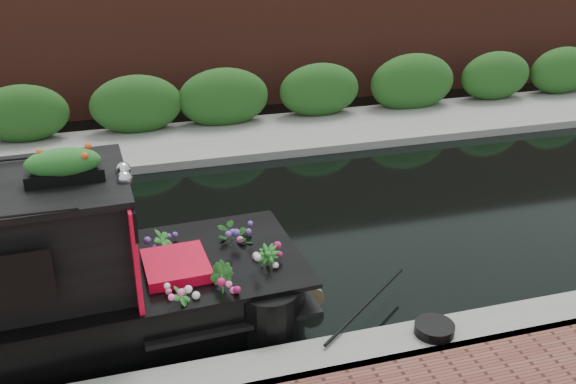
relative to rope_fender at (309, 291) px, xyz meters
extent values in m
plane|color=black|center=(-1.80, 1.93, -0.15)|extent=(80.00, 80.00, 0.00)
cube|color=gray|center=(-1.80, 6.13, -0.15)|extent=(40.00, 2.40, 0.34)
cube|color=#214F1A|center=(-1.80, 7.03, -0.15)|extent=(40.00, 1.10, 2.80)
cube|color=#5A291E|center=(-1.80, 9.13, -0.15)|extent=(40.00, 1.00, 8.00)
cube|color=red|center=(-2.15, 0.00, 1.18)|extent=(0.13, 1.63, 1.26)
cube|color=black|center=(-3.39, -0.83, 1.25)|extent=(0.84, 0.06, 0.51)
cube|color=red|center=(-1.67, 0.00, 0.50)|extent=(0.78, 0.87, 0.46)
sphere|color=silver|center=(-2.14, -0.13, 1.91)|extent=(0.17, 0.17, 0.17)
sphere|color=silver|center=(-2.14, 0.13, 1.91)|extent=(0.17, 0.17, 0.17)
cube|color=black|center=(-2.75, 0.00, 1.95)|extent=(0.82, 0.25, 0.14)
ellipsoid|color=#DA4518|center=(-2.75, 0.00, 2.13)|extent=(0.89, 0.24, 0.22)
imported|color=#266A25|center=(-1.69, -0.67, 0.53)|extent=(0.31, 0.33, 0.51)
imported|color=#266A25|center=(-1.24, -0.55, 0.59)|extent=(0.35, 0.40, 0.64)
imported|color=#266A25|center=(-0.82, 0.52, 0.54)|extent=(0.59, 0.54, 0.53)
imported|color=#266A25|center=(-0.60, -0.18, 0.56)|extent=(0.45, 0.45, 0.58)
imported|color=#266A25|center=(-1.76, 0.56, 0.57)|extent=(0.35, 0.38, 0.59)
cylinder|color=brown|center=(0.00, 0.00, 0.00)|extent=(0.29, 0.38, 0.29)
cylinder|color=black|center=(1.06, -1.36, 0.16)|extent=(0.46, 0.46, 0.12)
camera|label=1|loc=(-2.22, -6.65, 4.63)|focal=40.00mm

